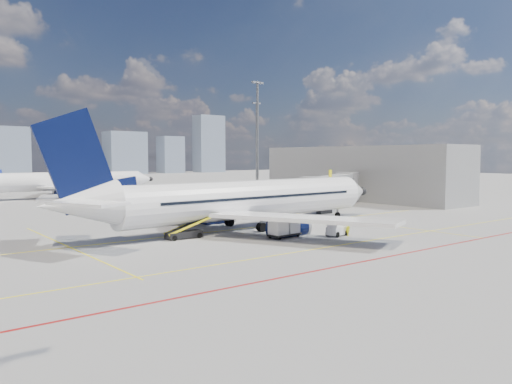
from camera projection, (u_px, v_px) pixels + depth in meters
ground at (297, 237)px, 50.20m from camera, size 420.00×420.00×0.00m
apron_markings at (321, 242)px, 46.76m from camera, size 90.00×35.12×0.01m
jet_bridge at (335, 185)px, 77.65m from camera, size 23.55×15.78×6.30m
terminal_block at (359, 173)px, 94.79m from camera, size 10.00×42.00×10.00m
floodlight_mast_ne at (258, 133)px, 115.83m from camera, size 3.20×0.61×25.45m
floodlight_mast_far at (257, 140)px, 159.92m from camera, size 3.20×0.61×25.45m
main_aircraft at (239, 201)px, 54.84m from camera, size 43.92×38.25×12.80m
second_aircraft at (62, 182)px, 97.26m from camera, size 37.17×32.36×10.91m
baggage_tug at (336, 229)px, 50.53m from camera, size 2.43×1.70×1.56m
cargo_dolly at (284, 227)px, 49.64m from camera, size 3.58×1.86×1.89m
belt_loader at (185, 233)px, 49.08m from camera, size 5.31×1.51×2.16m
ramp_worker at (348, 227)px, 50.65m from camera, size 0.68×0.76×1.76m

